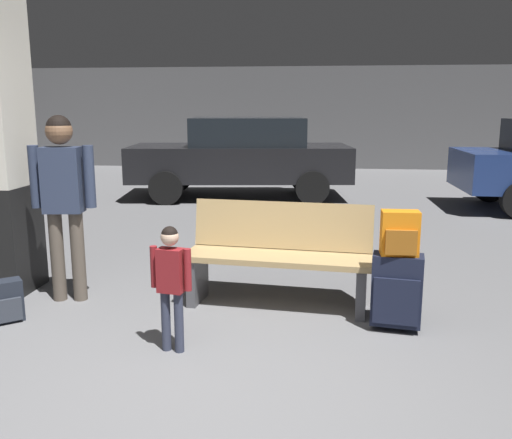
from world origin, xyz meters
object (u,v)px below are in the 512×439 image
object	(u,v)px
backpack_bright	(400,234)
backpack_dark_floor	(4,302)
adult	(63,188)
suitcase	(397,290)
child	(171,275)
bench	(279,255)
parked_car_far	(242,155)

from	to	relation	value
backpack_bright	backpack_dark_floor	size ratio (longest dim) A/B	1.00
adult	suitcase	bearing A→B (deg)	-7.45
suitcase	backpack_bright	world-z (taller)	backpack_bright
backpack_dark_floor	child	bearing A→B (deg)	-14.28
bench	adult	world-z (taller)	adult
child	backpack_dark_floor	distance (m)	1.59
bench	suitcase	bearing A→B (deg)	-26.42
adult	parked_car_far	world-z (taller)	adult
child	backpack_bright	bearing A→B (deg)	19.17
bench	backpack_bright	world-z (taller)	backpack_bright
bench	backpack_dark_floor	world-z (taller)	bench
adult	backpack_dark_floor	distance (m)	1.06
suitcase	parked_car_far	distance (m)	6.60
backpack_bright	parked_car_far	distance (m)	6.59
bench	parked_car_far	world-z (taller)	parked_car_far
backpack_dark_floor	parked_car_far	xyz separation A→B (m)	(1.05, 6.44, 0.64)
suitcase	parked_car_far	xyz separation A→B (m)	(-2.07, 6.25, 0.48)
backpack_bright	child	distance (m)	1.74
bench	backpack_dark_floor	xyz separation A→B (m)	(-2.17, -0.66, -0.28)
suitcase	backpack_dark_floor	xyz separation A→B (m)	(-3.12, -0.19, -0.15)
bench	child	size ratio (longest dim) A/B	1.81
child	parked_car_far	distance (m)	6.84
adult	parked_car_far	xyz separation A→B (m)	(0.75, 5.88, -0.21)
suitcase	adult	world-z (taller)	adult
child	adult	world-z (taller)	adult
suitcase	backpack_bright	bearing A→B (deg)	-27.00
adult	backpack_dark_floor	xyz separation A→B (m)	(-0.30, -0.56, -0.85)
adult	bench	bearing A→B (deg)	3.13
backpack_bright	child	xyz separation A→B (m)	(-1.63, -0.57, -0.21)
suitcase	bench	bearing A→B (deg)	153.58
backpack_bright	bench	bearing A→B (deg)	153.57
backpack_dark_floor	bench	bearing A→B (deg)	16.85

